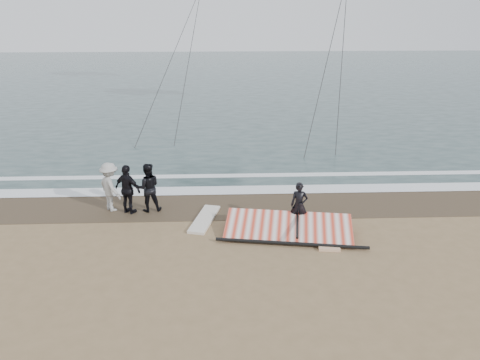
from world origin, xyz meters
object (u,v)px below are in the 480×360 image
at_px(man_main, 299,205).
at_px(sail_rig, 286,228).
at_px(board_white, 326,233).
at_px(board_cream, 205,219).

distance_m(man_main, sail_rig, 0.95).
relative_size(board_white, board_cream, 1.07).
distance_m(board_cream, sail_rig, 2.99).
bearing_deg(sail_rig, board_white, -5.26).
height_order(man_main, board_white, man_main).
height_order(board_cream, sail_rig, sail_rig).
distance_m(man_main, board_white, 1.31).
height_order(board_white, board_cream, board_white).
relative_size(man_main, sail_rig, 0.33).
bearing_deg(board_white, sail_rig, -178.77).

